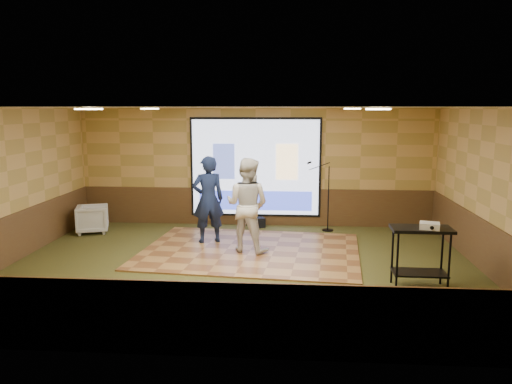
# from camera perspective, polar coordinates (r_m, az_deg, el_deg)

# --- Properties ---
(ground) EXTENTS (9.00, 9.00, 0.00)m
(ground) POSITION_cam_1_polar(r_m,az_deg,el_deg) (9.61, -1.67, -8.53)
(ground) COLOR #2F3C1B
(ground) RESTS_ON ground
(room_shell) EXTENTS (9.04, 7.04, 3.02)m
(room_shell) POSITION_cam_1_polar(r_m,az_deg,el_deg) (9.17, -1.73, 4.00)
(room_shell) COLOR tan
(room_shell) RESTS_ON ground
(wainscot_back) EXTENTS (9.00, 0.04, 0.95)m
(wainscot_back) POSITION_cam_1_polar(r_m,az_deg,el_deg) (12.84, -0.06, -1.69)
(wainscot_back) COLOR #4F2F1A
(wainscot_back) RESTS_ON ground
(wainscot_front) EXTENTS (9.00, 0.04, 0.95)m
(wainscot_front) POSITION_cam_1_polar(r_m,az_deg,el_deg) (6.21, -5.13, -14.30)
(wainscot_front) COLOR #4F2F1A
(wainscot_front) RESTS_ON ground
(wainscot_left) EXTENTS (0.04, 7.00, 0.95)m
(wainscot_left) POSITION_cam_1_polar(r_m,az_deg,el_deg) (10.88, -25.94, -4.75)
(wainscot_left) COLOR #4F2F1A
(wainscot_left) RESTS_ON ground
(wainscot_right) EXTENTS (0.04, 7.00, 0.95)m
(wainscot_right) POSITION_cam_1_polar(r_m,az_deg,el_deg) (10.06, 24.77, -5.78)
(wainscot_right) COLOR #4F2F1A
(wainscot_right) RESTS_ON ground
(projector_screen) EXTENTS (3.32, 0.06, 2.52)m
(projector_screen) POSITION_cam_1_polar(r_m,az_deg,el_deg) (12.64, -0.08, 2.72)
(projector_screen) COLOR black
(projector_screen) RESTS_ON room_shell
(downlight_nw) EXTENTS (0.32, 0.32, 0.02)m
(downlight_nw) POSITION_cam_1_polar(r_m,az_deg,el_deg) (11.33, -12.05, 9.29)
(downlight_nw) COLOR #FFE8BF
(downlight_nw) RESTS_ON room_shell
(downlight_ne) EXTENTS (0.32, 0.32, 0.02)m
(downlight_ne) POSITION_cam_1_polar(r_m,az_deg,el_deg) (10.95, 10.96, 9.33)
(downlight_ne) COLOR #FFE8BF
(downlight_ne) RESTS_ON room_shell
(downlight_sw) EXTENTS (0.32, 0.32, 0.02)m
(downlight_sw) POSITION_cam_1_polar(r_m,az_deg,el_deg) (8.21, -18.56, 8.98)
(downlight_sw) COLOR #FFE8BF
(downlight_sw) RESTS_ON room_shell
(downlight_se) EXTENTS (0.32, 0.32, 0.02)m
(downlight_se) POSITION_cam_1_polar(r_m,az_deg,el_deg) (7.68, 13.77, 9.19)
(downlight_se) COLOR #FFE8BF
(downlight_se) RESTS_ON room_shell
(dance_floor) EXTENTS (4.77, 3.80, 0.03)m
(dance_floor) POSITION_cam_1_polar(r_m,az_deg,el_deg) (10.58, -0.64, -6.72)
(dance_floor) COLOR #A16F3B
(dance_floor) RESTS_ON ground
(player_left) EXTENTS (0.82, 0.68, 1.93)m
(player_left) POSITION_cam_1_polar(r_m,az_deg,el_deg) (11.03, -5.49, -0.86)
(player_left) COLOR #151F42
(player_left) RESTS_ON dance_floor
(player_right) EXTENTS (1.14, 1.01, 1.95)m
(player_right) POSITION_cam_1_polar(r_m,az_deg,el_deg) (10.29, -1.01, -1.50)
(player_right) COLOR silver
(player_right) RESTS_ON dance_floor
(av_table) EXTENTS (0.99, 0.52, 1.04)m
(av_table) POSITION_cam_1_polar(r_m,az_deg,el_deg) (8.76, 18.32, -5.76)
(av_table) COLOR black
(av_table) RESTS_ON ground
(projector) EXTENTS (0.37, 0.33, 0.10)m
(projector) POSITION_cam_1_polar(r_m,az_deg,el_deg) (8.62, 19.22, -3.66)
(projector) COLOR white
(projector) RESTS_ON av_table
(mic_stand) EXTENTS (0.67, 0.28, 1.72)m
(mic_stand) POSITION_cam_1_polar(r_m,az_deg,el_deg) (12.36, 7.98, -2.15)
(mic_stand) COLOR black
(mic_stand) RESTS_ON ground
(banquet_chair) EXTENTS (0.92, 0.91, 0.67)m
(banquet_chair) POSITION_cam_1_polar(r_m,az_deg,el_deg) (12.71, -18.17, -2.95)
(banquet_chair) COLOR gray
(banquet_chair) RESTS_ON ground
(duffel_bag) EXTENTS (0.47, 0.39, 0.25)m
(duffel_bag) POSITION_cam_1_polar(r_m,az_deg,el_deg) (12.64, 0.07, -3.51)
(duffel_bag) COLOR black
(duffel_bag) RESTS_ON ground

